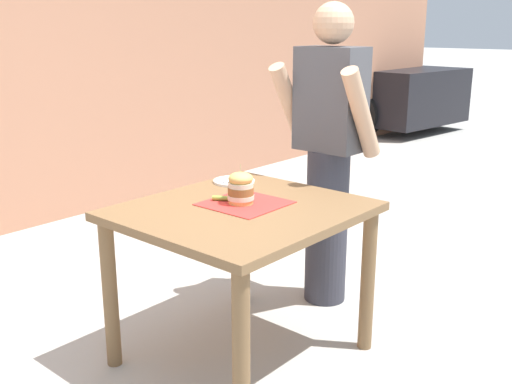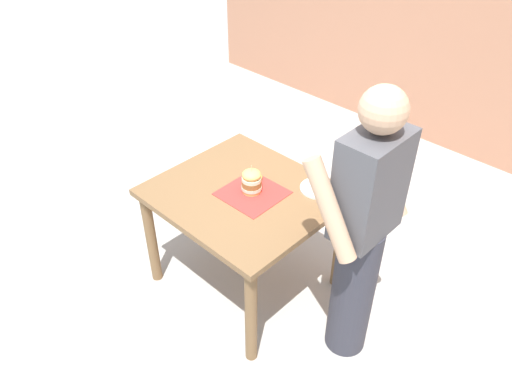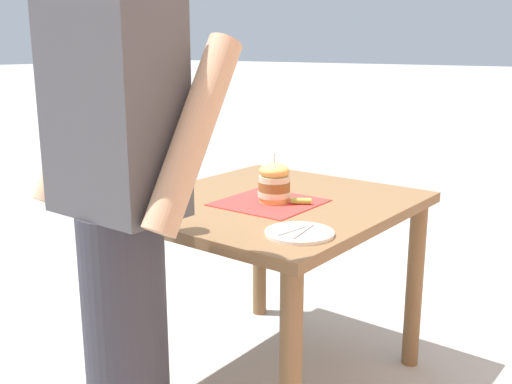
# 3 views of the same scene
# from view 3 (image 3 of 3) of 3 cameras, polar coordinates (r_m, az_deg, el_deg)

# --- Properties ---
(ground_plane) EXTENTS (80.00, 80.00, 0.00)m
(ground_plane) POSITION_cam_3_polar(r_m,az_deg,el_deg) (2.62, 1.40, -17.14)
(ground_plane) COLOR #ADAAA3
(patio_table) EXTENTS (0.94, 1.04, 0.76)m
(patio_table) POSITION_cam_3_polar(r_m,az_deg,el_deg) (2.35, 1.50, -3.59)
(patio_table) COLOR brown
(patio_table) RESTS_ON ground
(serving_paper) EXTENTS (0.35, 0.35, 0.00)m
(serving_paper) POSITION_cam_3_polar(r_m,az_deg,el_deg) (2.27, 1.26, -1.01)
(serving_paper) COLOR red
(serving_paper) RESTS_ON patio_table
(sandwich) EXTENTS (0.12, 0.12, 0.19)m
(sandwich) POSITION_cam_3_polar(r_m,az_deg,el_deg) (2.26, 1.75, 0.92)
(sandwich) COLOR #E5B25B
(sandwich) RESTS_ON serving_paper
(pickle_spear) EXTENTS (0.08, 0.06, 0.02)m
(pickle_spear) POSITION_cam_3_polar(r_m,az_deg,el_deg) (2.24, 4.25, -0.89)
(pickle_spear) COLOR #8EA83D
(pickle_spear) RESTS_ON serving_paper
(side_plate_with_forks) EXTENTS (0.22, 0.22, 0.02)m
(side_plate_with_forks) POSITION_cam_3_polar(r_m,az_deg,el_deg) (1.90, 4.16, -3.91)
(side_plate_with_forks) COLOR white
(side_plate_with_forks) RESTS_ON patio_table
(diner_across_table) EXTENTS (0.55, 0.35, 1.69)m
(diner_across_table) POSITION_cam_3_polar(r_m,az_deg,el_deg) (1.69, -12.76, -2.38)
(diner_across_table) COLOR #33333D
(diner_across_table) RESTS_ON ground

